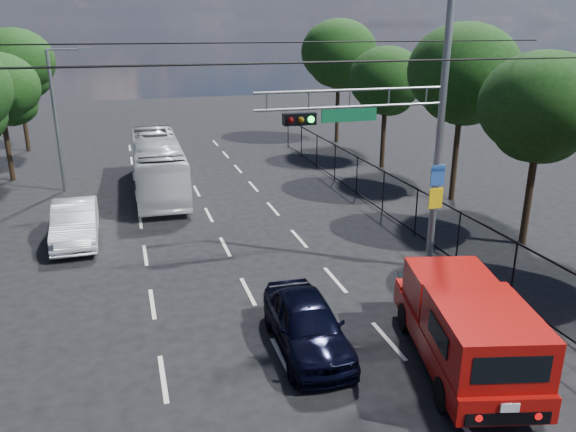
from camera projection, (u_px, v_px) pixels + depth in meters
name	position (u px, v px, depth m)	size (l,w,h in m)	color
lane_markings	(216.00, 229.00, 23.45)	(6.12, 38.00, 0.01)	beige
signal_mast	(407.00, 121.00, 17.74)	(6.43, 0.39, 9.50)	slate
streetlight_left	(59.00, 114.00, 27.73)	(2.09, 0.22, 7.08)	slate
utility_wires	(236.00, 56.00, 16.43)	(22.00, 5.04, 0.74)	black
fence_right	(402.00, 203.00, 23.51)	(0.06, 34.03, 2.00)	black
tree_right_b	(541.00, 114.00, 20.33)	(4.50, 4.50, 7.31)	black
tree_right_c	(463.00, 80.00, 25.72)	(5.10, 5.10, 8.29)	black
tree_right_d	(386.00, 85.00, 32.25)	(4.32, 4.32, 7.02)	black
tree_right_e	(339.00, 58.00, 39.21)	(5.28, 5.28, 8.58)	black
tree_left_d	(0.00, 93.00, 29.40)	(4.20, 4.20, 6.83)	black
tree_left_e	(17.00, 67.00, 36.34)	(4.92, 4.92, 7.99)	black
red_pickup	(465.00, 325.00, 13.69)	(3.38, 6.13, 2.17)	black
navy_hatchback	(307.00, 324.00, 14.62)	(1.71, 4.26, 1.45)	black
white_bus	(158.00, 165.00, 28.41)	(2.32, 9.92, 2.76)	silver
white_van	(75.00, 223.00, 21.98)	(1.63, 4.67, 1.54)	white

